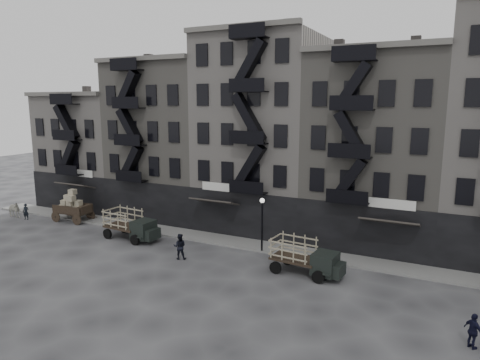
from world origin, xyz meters
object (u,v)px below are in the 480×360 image
at_px(wagon, 72,203).
at_px(stake_truck_west, 130,223).
at_px(horse, 13,209).
at_px(policeman, 473,331).
at_px(stake_truck_east, 305,254).
at_px(pedestrian_mid, 180,246).
at_px(pedestrian_west, 26,212).

height_order(wagon, stake_truck_west, wagon).
relative_size(horse, wagon, 0.52).
bearing_deg(policeman, stake_truck_east, 17.60).
height_order(pedestrian_mid, policeman, pedestrian_mid).
height_order(horse, stake_truck_east, stake_truck_east).
distance_m(horse, pedestrian_mid, 21.59).
relative_size(pedestrian_west, policeman, 0.92).
bearing_deg(wagon, pedestrian_west, -162.86).
height_order(horse, wagon, wagon).
xyz_separation_m(pedestrian_west, policeman, (38.53, -5.91, 0.07)).
distance_m(stake_truck_west, pedestrian_west, 13.30).
xyz_separation_m(stake_truck_west, policeman, (25.25, -5.68, -0.58)).
bearing_deg(stake_truck_east, pedestrian_west, -176.42).
relative_size(wagon, policeman, 2.16).
bearing_deg(stake_truck_west, pedestrian_mid, -13.05).
height_order(wagon, stake_truck_east, wagon).
xyz_separation_m(horse, wagon, (6.32, 1.71, 0.94)).
xyz_separation_m(pedestrian_mid, policeman, (18.90, -3.63, -0.10)).
height_order(stake_truck_east, pedestrian_west, stake_truck_east).
distance_m(horse, stake_truck_east, 30.60).
relative_size(stake_truck_east, policeman, 2.89).
bearing_deg(pedestrian_west, stake_truck_west, -24.37).
xyz_separation_m(wagon, stake_truck_east, (24.26, -2.62, -0.36)).
relative_size(horse, policeman, 1.12).
distance_m(stake_truck_east, pedestrian_west, 28.76).
distance_m(pedestrian_mid, policeman, 19.25).
relative_size(horse, pedestrian_mid, 1.00).
relative_size(stake_truck_east, pedestrian_west, 3.15).
relative_size(horse, pedestrian_west, 1.22).
distance_m(stake_truck_west, stake_truck_east, 15.47).
bearing_deg(horse, policeman, -94.43).
relative_size(wagon, stake_truck_west, 0.72).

